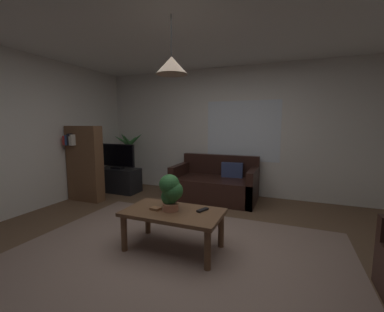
# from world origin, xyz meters

# --- Properties ---
(floor) EXTENTS (5.65, 5.01, 0.02)m
(floor) POSITION_xyz_m (0.00, 0.00, -0.01)
(floor) COLOR brown
(floor) RESTS_ON ground
(rug) EXTENTS (3.67, 2.75, 0.01)m
(rug) POSITION_xyz_m (0.00, -0.20, 0.00)
(rug) COLOR gray
(rug) RESTS_ON ground
(wall_back) EXTENTS (5.77, 0.06, 2.55)m
(wall_back) POSITION_xyz_m (0.00, 2.53, 1.28)
(wall_back) COLOR silver
(wall_back) RESTS_ON ground
(wall_left) EXTENTS (0.06, 5.01, 2.55)m
(wall_left) POSITION_xyz_m (-2.85, 0.00, 1.28)
(wall_left) COLOR silver
(wall_left) RESTS_ON ground
(ceiling) EXTENTS (5.65, 5.01, 0.02)m
(ceiling) POSITION_xyz_m (0.00, 0.00, 2.56)
(ceiling) COLOR white
(window_pane) EXTENTS (1.44, 0.01, 1.19)m
(window_pane) POSITION_xyz_m (0.20, 2.50, 1.30)
(window_pane) COLOR white
(couch_under_window) EXTENTS (1.55, 0.87, 0.82)m
(couch_under_window) POSITION_xyz_m (-0.20, 2.01, 0.27)
(couch_under_window) COLOR black
(couch_under_window) RESTS_ON ground
(coffee_table) EXTENTS (1.11, 0.62, 0.46)m
(coffee_table) POSITION_xyz_m (-0.10, -0.02, 0.38)
(coffee_table) COLOR brown
(coffee_table) RESTS_ON ground
(book_on_table_0) EXTENTS (0.12, 0.10, 0.03)m
(book_on_table_0) POSITION_xyz_m (-0.30, -0.07, 0.47)
(book_on_table_0) COLOR #99663F
(book_on_table_0) RESTS_ON coffee_table
(remote_on_table_0) EXTENTS (0.10, 0.17, 0.02)m
(remote_on_table_0) POSITION_xyz_m (0.21, 0.10, 0.47)
(remote_on_table_0) COLOR black
(remote_on_table_0) RESTS_ON coffee_table
(potted_plant_on_table) EXTENTS (0.27, 0.24, 0.41)m
(potted_plant_on_table) POSITION_xyz_m (-0.14, -0.00, 0.68)
(potted_plant_on_table) COLOR #B77051
(potted_plant_on_table) RESTS_ON coffee_table
(tv_stand) EXTENTS (0.90, 0.44, 0.50)m
(tv_stand) POSITION_xyz_m (-2.27, 1.75, 0.25)
(tv_stand) COLOR black
(tv_stand) RESTS_ON ground
(tv) EXTENTS (0.84, 0.16, 0.52)m
(tv) POSITION_xyz_m (-2.27, 1.73, 0.77)
(tv) COLOR black
(tv) RESTS_ON tv_stand
(potted_palm_corner) EXTENTS (0.86, 0.65, 1.27)m
(potted_palm_corner) POSITION_xyz_m (-2.37, 2.29, 0.53)
(potted_palm_corner) COLOR beige
(potted_palm_corner) RESTS_ON ground
(bookshelf_corner) EXTENTS (0.70, 0.31, 1.40)m
(bookshelf_corner) POSITION_xyz_m (-2.46, 1.03, 0.71)
(bookshelf_corner) COLOR brown
(bookshelf_corner) RESTS_ON ground
(pendant_lamp) EXTENTS (0.34, 0.34, 0.60)m
(pendant_lamp) POSITION_xyz_m (-0.10, -0.02, 2.05)
(pendant_lamp) COLOR black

